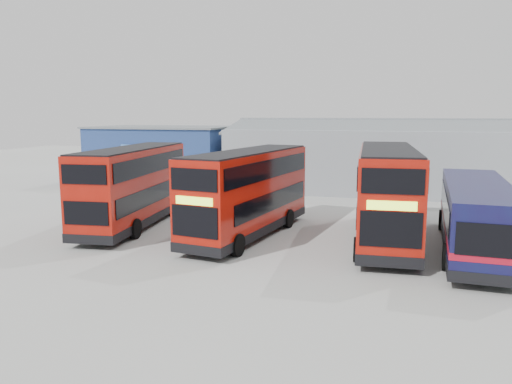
{
  "coord_description": "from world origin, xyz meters",
  "views": [
    {
      "loc": [
        6.66,
        -23.46,
        6.31
      ],
      "look_at": [
        -0.71,
        2.07,
        2.1
      ],
      "focal_mm": 35.0,
      "sensor_mm": 36.0,
      "label": 1
    }
  ],
  "objects_px": {
    "single_decker_blue": "(476,218)",
    "double_decker_left": "(133,188)",
    "double_decker_centre": "(248,194)",
    "double_decker_right": "(386,196)",
    "office_block": "(165,154)",
    "maintenance_shed": "(416,158)",
    "panel_van": "(94,172)"
  },
  "relations": [
    {
      "from": "office_block",
      "to": "double_decker_left",
      "type": "distance_m",
      "value": 18.15
    },
    {
      "from": "single_decker_blue",
      "to": "panel_van",
      "type": "bearing_deg",
      "value": -21.59
    },
    {
      "from": "double_decker_centre",
      "to": "office_block",
      "type": "bearing_deg",
      "value": 136.34
    },
    {
      "from": "double_decker_centre",
      "to": "single_decker_blue",
      "type": "xyz_separation_m",
      "value": [
        10.85,
        -0.04,
        -0.62
      ]
    },
    {
      "from": "double_decker_centre",
      "to": "maintenance_shed",
      "type": "bearing_deg",
      "value": 74.46
    },
    {
      "from": "office_block",
      "to": "double_decker_right",
      "type": "height_order",
      "value": "office_block"
    },
    {
      "from": "double_decker_right",
      "to": "maintenance_shed",
      "type": "bearing_deg",
      "value": 80.77
    },
    {
      "from": "double_decker_centre",
      "to": "double_decker_right",
      "type": "height_order",
      "value": "double_decker_right"
    },
    {
      "from": "double_decker_centre",
      "to": "single_decker_blue",
      "type": "distance_m",
      "value": 10.87
    },
    {
      "from": "single_decker_blue",
      "to": "double_decker_left",
      "type": "bearing_deg",
      "value": 1.63
    },
    {
      "from": "double_decker_left",
      "to": "panel_van",
      "type": "bearing_deg",
      "value": -54.88
    },
    {
      "from": "maintenance_shed",
      "to": "double_decker_left",
      "type": "distance_m",
      "value": 24.52
    },
    {
      "from": "double_decker_centre",
      "to": "double_decker_right",
      "type": "distance_m",
      "value": 6.89
    },
    {
      "from": "single_decker_blue",
      "to": "panel_van",
      "type": "xyz_separation_m",
      "value": [
        -28.71,
        13.0,
        -0.34
      ]
    },
    {
      "from": "double_decker_right",
      "to": "office_block",
      "type": "bearing_deg",
      "value": 137.13
    },
    {
      "from": "office_block",
      "to": "single_decker_blue",
      "type": "relative_size",
      "value": 1.03
    },
    {
      "from": "office_block",
      "to": "maintenance_shed",
      "type": "xyz_separation_m",
      "value": [
        22.0,
        2.01,
        0.02
      ]
    },
    {
      "from": "double_decker_left",
      "to": "double_decker_right",
      "type": "height_order",
      "value": "double_decker_right"
    },
    {
      "from": "double_decker_left",
      "to": "single_decker_blue",
      "type": "height_order",
      "value": "double_decker_left"
    },
    {
      "from": "panel_van",
      "to": "double_decker_left",
      "type": "bearing_deg",
      "value": -30.68
    },
    {
      "from": "double_decker_left",
      "to": "double_decker_centre",
      "type": "relative_size",
      "value": 1.0
    },
    {
      "from": "double_decker_centre",
      "to": "single_decker_blue",
      "type": "relative_size",
      "value": 0.9
    },
    {
      "from": "double_decker_right",
      "to": "single_decker_blue",
      "type": "distance_m",
      "value": 4.14
    },
    {
      "from": "double_decker_left",
      "to": "double_decker_right",
      "type": "relative_size",
      "value": 0.96
    },
    {
      "from": "double_decker_right",
      "to": "double_decker_left",
      "type": "bearing_deg",
      "value": 178.31
    },
    {
      "from": "office_block",
      "to": "panel_van",
      "type": "distance_m",
      "value": 6.43
    },
    {
      "from": "maintenance_shed",
      "to": "double_decker_right",
      "type": "distance_m",
      "value": 18.64
    },
    {
      "from": "double_decker_left",
      "to": "double_decker_centre",
      "type": "bearing_deg",
      "value": 171.34
    },
    {
      "from": "double_decker_centre",
      "to": "double_decker_right",
      "type": "relative_size",
      "value": 0.96
    },
    {
      "from": "double_decker_left",
      "to": "double_decker_centre",
      "type": "xyz_separation_m",
      "value": [
        6.82,
        -0.32,
        -0.0
      ]
    },
    {
      "from": "maintenance_shed",
      "to": "single_decker_blue",
      "type": "xyz_separation_m",
      "value": [
        2.13,
        -19.32,
        -1.01
      ]
    },
    {
      "from": "double_decker_left",
      "to": "single_decker_blue",
      "type": "relative_size",
      "value": 0.9
    }
  ]
}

